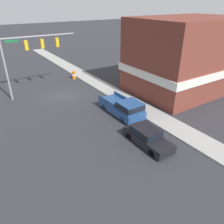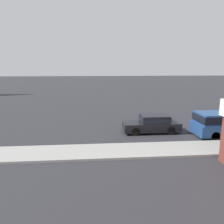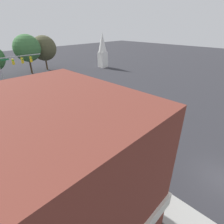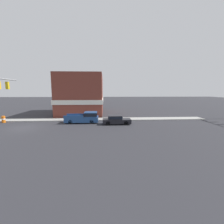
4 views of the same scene
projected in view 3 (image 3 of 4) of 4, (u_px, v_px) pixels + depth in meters
ground_plane at (223, 179)px, 14.87m from camera, size 200.00×200.00×0.00m
far_signal_assembly at (15, 64)px, 33.31m from camera, size 8.11×0.49×6.82m
car_lead at (101, 124)px, 21.72m from camera, size 1.75×4.45×1.42m
pickup_truck_parked at (125, 146)px, 17.57m from camera, size 2.15×5.44×1.80m
corner_brick_building at (2, 211)px, 7.88m from camera, size 13.76×9.75×8.85m
church_steeple at (102, 49)px, 51.39m from camera, size 2.42×2.42×9.84m
backdrop_tree_center at (27, 48)px, 43.89m from camera, size 6.61×6.61×9.73m
backdrop_tree_right_mid at (44, 48)px, 48.12m from camera, size 6.67×6.67×9.23m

